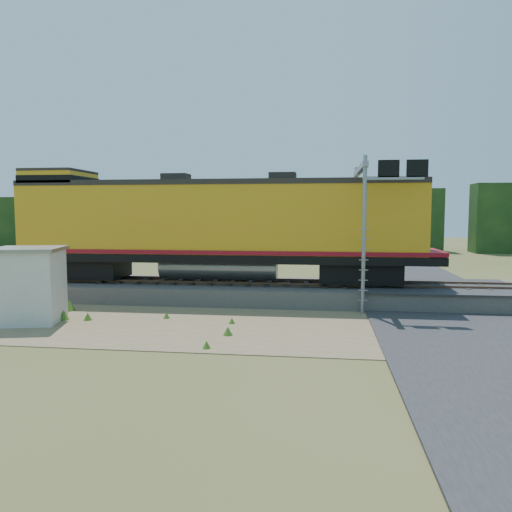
# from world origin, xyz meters

# --- Properties ---
(ground) EXTENTS (140.00, 140.00, 0.00)m
(ground) POSITION_xyz_m (0.00, 0.00, 0.00)
(ground) COLOR #475123
(ground) RESTS_ON ground
(ballast) EXTENTS (70.00, 5.00, 0.80)m
(ballast) POSITION_xyz_m (0.00, 6.00, 0.40)
(ballast) COLOR slate
(ballast) RESTS_ON ground
(rails) EXTENTS (70.00, 1.54, 0.16)m
(rails) POSITION_xyz_m (0.00, 6.00, 0.88)
(rails) COLOR brown
(rails) RESTS_ON ballast
(dirt_shoulder) EXTENTS (26.00, 8.00, 0.03)m
(dirt_shoulder) POSITION_xyz_m (-2.00, 0.50, 0.01)
(dirt_shoulder) COLOR #8C7754
(dirt_shoulder) RESTS_ON ground
(road) EXTENTS (7.00, 66.00, 0.86)m
(road) POSITION_xyz_m (7.00, 0.74, 0.09)
(road) COLOR #38383A
(road) RESTS_ON ground
(tree_line_north) EXTENTS (130.00, 3.00, 6.50)m
(tree_line_north) POSITION_xyz_m (0.00, 38.00, 3.07)
(tree_line_north) COLOR black
(tree_line_north) RESTS_ON ground
(weed_clumps) EXTENTS (15.00, 6.20, 0.56)m
(weed_clumps) POSITION_xyz_m (-3.50, 0.10, 0.00)
(weed_clumps) COLOR #406C1F
(weed_clumps) RESTS_ON ground
(locomotive) EXTENTS (20.88, 3.18, 5.39)m
(locomotive) POSITION_xyz_m (-3.68, 6.00, 3.62)
(locomotive) COLOR black
(locomotive) RESTS_ON rails
(shed) EXTENTS (2.97, 2.97, 2.91)m
(shed) POSITION_xyz_m (-9.48, -0.18, 1.47)
(shed) COLOR silver
(shed) RESTS_ON ground
(signal_gantry) EXTENTS (2.61, 6.20, 6.57)m
(signal_gantry) POSITION_xyz_m (3.68, 5.35, 4.96)
(signal_gantry) COLOR gray
(signal_gantry) RESTS_ON ground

